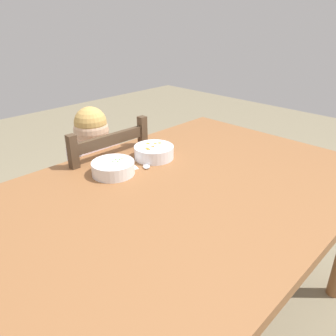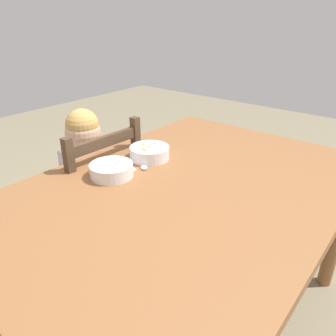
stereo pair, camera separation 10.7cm
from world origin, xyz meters
The scene contains 8 objects.
ground_plane centered at (0.00, 0.00, 0.00)m, with size 8.00×8.00×0.00m, color #7F755B.
dining_table centered at (0.00, 0.00, 0.66)m, with size 1.53×1.06×0.74m.
dining_chair centered at (-0.01, 0.58, 0.43)m, with size 0.43×0.43×0.89m.
child_figure centered at (-0.01, 0.57, 0.62)m, with size 0.32×0.31×0.94m.
bowl_of_peas centered at (-0.13, 0.28, 0.77)m, with size 0.18×0.18×0.06m.
bowl_of_carrots centered at (0.10, 0.28, 0.77)m, with size 0.18×0.18×0.06m.
spoon centered at (0.02, 0.24, 0.75)m, with size 0.11×0.12×0.01m.
paper_napkin centered at (-0.08, 0.32, 0.74)m, with size 0.15×0.14×0.00m, color white.
Camera 2 is at (-0.91, -0.65, 1.35)m, focal length 35.18 mm.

